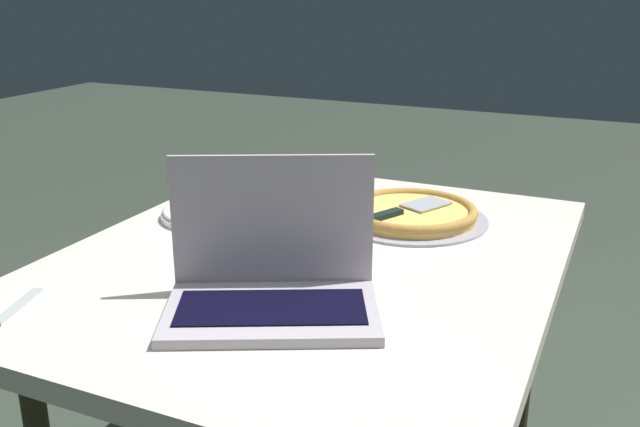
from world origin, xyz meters
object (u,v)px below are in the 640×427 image
Objects in this scene: dining_table at (311,284)px; pizza_plate at (213,211)px; pizza_tray at (411,213)px; laptop at (272,277)px.

dining_table is 4.74× the size of pizza_plate.
pizza_plate is 0.70× the size of pizza_tray.
laptop is at bearing 10.15° from dining_table.
pizza_plate is 0.46m from pizza_tray.
pizza_plate reaches higher than dining_table.
dining_table is at bearing -23.88° from pizza_tray.
laptop is (0.25, 0.05, 0.12)m from dining_table.
pizza_plate is at bearing -68.68° from pizza_tray.
pizza_tray is (-0.53, 0.08, -0.04)m from laptop.
laptop is 0.50m from pizza_plate.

